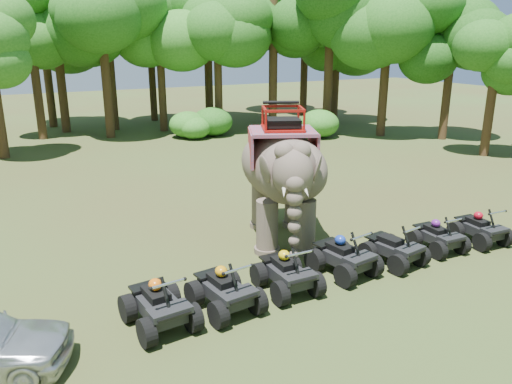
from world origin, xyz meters
The scene contains 26 objects.
ground centered at (0.00, 0.00, 0.00)m, with size 110.00×110.00×0.00m, color #47381E.
elephant centered at (1.20, 1.68, 2.20)m, with size 2.31×5.25×4.41m, color brown, non-canonical shape.
atv_0 centered at (-3.93, -1.59, 0.69)m, with size 1.35×1.85×1.37m, color black, non-canonical shape.
atv_1 centered at (-2.31, -1.61, 0.67)m, with size 1.32×1.81×1.34m, color black, non-canonical shape.
atv_2 centered at (-0.49, -1.48, 0.66)m, with size 1.30×1.78×1.32m, color black, non-canonical shape.
atv_3 centered at (1.42, -1.36, 0.68)m, with size 1.33×1.83×1.35m, color black, non-canonical shape.
atv_4 centered at (3.13, -1.51, 0.63)m, with size 1.25×1.71×1.27m, color black, non-canonical shape.
atv_5 centered at (5.01, -1.40, 0.60)m, with size 1.17×1.61×1.19m, color black, non-canonical shape.
atv_6 centered at (6.70, -1.58, 0.62)m, with size 1.21×1.67×1.23m, color black, non-canonical shape.
tree_0 centered at (0.00, 22.25, 4.58)m, with size 6.42×6.42×9.17m, color #195114, non-canonical shape.
tree_1 centered at (3.93, 23.03, 3.99)m, with size 5.58×5.58×7.97m, color #195114, non-canonical shape.
tree_2 centered at (7.34, 20.96, 4.13)m, with size 5.78×5.78×8.25m, color #195114, non-canonical shape.
tree_3 centered at (11.25, 20.16, 4.99)m, with size 6.98×6.98×9.98m, color #195114, non-canonical shape.
tree_4 centered at (14.15, 17.53, 4.88)m, with size 6.83×6.83×9.76m, color #195114, non-canonical shape.
tree_5 centered at (16.51, 14.47, 4.73)m, with size 6.62×6.62×9.45m, color #195114, non-canonical shape.
tree_6 centered at (19.24, 11.58, 3.83)m, with size 5.36×5.36×7.65m, color #195114, non-canonical shape.
tree_7 centered at (17.58, 7.00, 3.32)m, with size 4.64×4.64×6.63m, color #195114, non-canonical shape.
tree_33 centered at (-4.08, 23.82, 4.13)m, with size 5.78×5.78×8.26m, color #195114, non-canonical shape.
tree_35 centered at (17.46, 21.13, 4.20)m, with size 5.88×5.88×8.40m, color #195114, non-canonical shape.
tree_36 centered at (15.28, 27.17, 5.41)m, with size 7.57×7.57×10.81m, color #195114, non-canonical shape.
tree_37 centered at (-2.90, 28.56, 4.63)m, with size 6.49×6.49×9.27m, color #195114, non-canonical shape.
tree_38 centered at (-2.35, 25.75, 4.97)m, with size 6.96×6.96×9.94m, color #195114, non-canonical shape.
tree_40 centered at (4.73, 28.10, 4.06)m, with size 5.68×5.68×8.11m, color #195114, non-canonical shape.
tree_42 centered at (0.94, 25.24, 5.10)m, with size 7.14×7.14×10.19m, color #195114, non-canonical shape.
tree_43 centered at (17.12, 25.18, 5.11)m, with size 7.16×7.16×10.23m, color #195114, non-canonical shape.
tree_44 centered at (8.35, 25.16, 5.35)m, with size 7.50×7.50×10.71m, color #195114, non-canonical shape.
Camera 1 is at (-6.63, -11.53, 6.31)m, focal length 35.00 mm.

